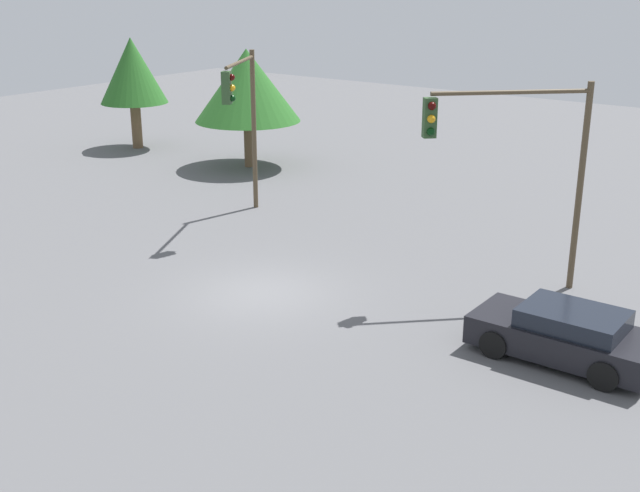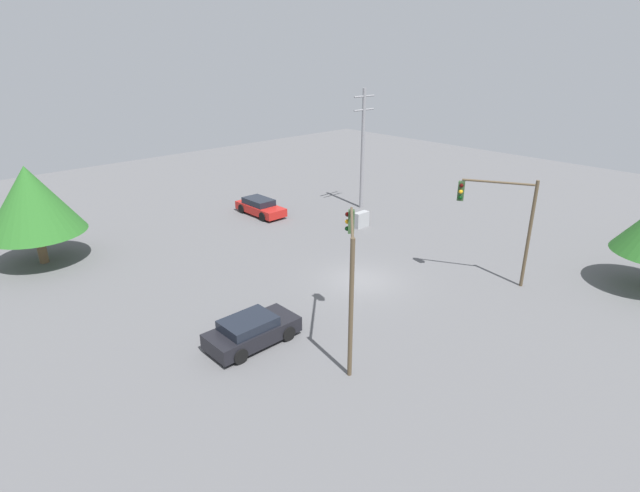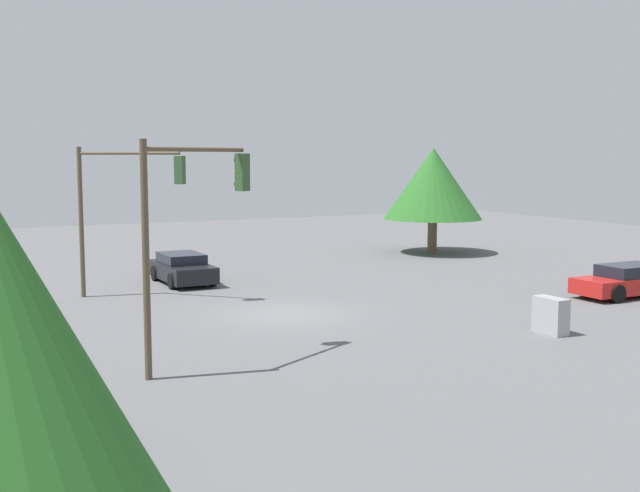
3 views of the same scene
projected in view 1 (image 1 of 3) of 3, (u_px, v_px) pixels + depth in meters
name	position (u px, v px, depth m)	size (l,w,h in m)	color
ground_plane	(263.00, 293.00, 22.80)	(80.00, 80.00, 0.00)	#5B5B5E
sedan_dark	(564.00, 334.00, 18.70)	(4.18, 2.00, 1.30)	black
traffic_signal_main	(244.00, 108.00, 28.31)	(2.13, 3.58, 5.97)	brown
traffic_signal_cross	(519.00, 150.00, 21.63)	(3.45, 3.38, 5.90)	brown
tree_left	(132.00, 71.00, 40.32)	(3.39, 3.39, 5.58)	brown
tree_corner	(247.00, 86.00, 36.38)	(4.85, 4.85, 5.40)	brown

